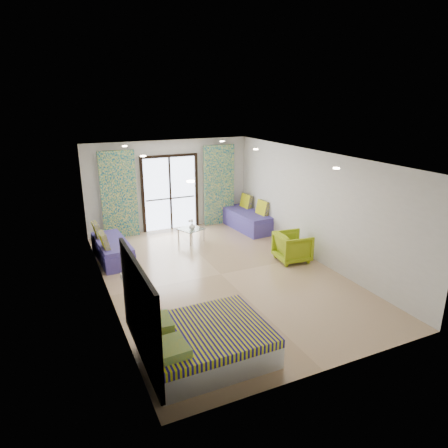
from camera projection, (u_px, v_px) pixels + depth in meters
name	position (u px, v px, depth m)	size (l,w,h in m)	color
floor	(221.00, 274.00, 9.19)	(5.00, 7.50, 0.01)	#9C7E5D
ceiling	(220.00, 157.00, 8.37)	(5.00, 7.50, 0.01)	silver
wall_back	(170.00, 185.00, 12.03)	(5.00, 0.01, 2.70)	silver
wall_front	(331.00, 290.00, 5.54)	(5.00, 0.01, 2.70)	silver
wall_left	(104.00, 234.00, 7.79)	(0.01, 7.50, 2.70)	silver
wall_right	(313.00, 206.00, 9.78)	(0.01, 7.50, 2.70)	silver
balcony_door	(170.00, 189.00, 12.03)	(1.76, 0.08, 2.28)	black
balcony_rail	(170.00, 198.00, 12.13)	(1.52, 0.03, 0.04)	#595451
curtain_left	(119.00, 195.00, 11.29)	(1.00, 0.10, 2.50)	silver
curtain_right	(219.00, 185.00, 12.52)	(1.00, 0.10, 2.50)	silver
downlight_a	(191.00, 181.00, 6.09)	(0.12, 0.12, 0.02)	#FFE0B2
downlight_b	(336.00, 168.00, 7.21)	(0.12, 0.12, 0.02)	#FFE0B2
downlight_c	(143.00, 156.00, 8.69)	(0.12, 0.12, 0.02)	#FFE0B2
downlight_d	(256.00, 149.00, 9.80)	(0.12, 0.12, 0.02)	#FFE0B2
downlight_e	(125.00, 146.00, 10.42)	(0.12, 0.12, 0.02)	#FFE0B2
downlight_f	(222.00, 141.00, 11.53)	(0.12, 0.12, 0.02)	#FFE0B2
headboard	(139.00, 311.00, 5.56)	(0.06, 2.10, 1.50)	black
switch_plate	(121.00, 276.00, 6.64)	(0.02, 0.10, 0.10)	silver
bed	(206.00, 342.00, 6.19)	(1.87, 1.53, 0.65)	silver
daybed_left	(112.00, 249.00, 9.94)	(0.80, 1.84, 0.89)	#463C90
daybed_right	(247.00, 219.00, 12.30)	(0.91, 2.01, 0.96)	#463C90
coffee_table	(191.00, 230.00, 11.17)	(0.75, 0.75, 0.67)	silver
vase	(192.00, 226.00, 11.08)	(0.18, 0.19, 0.18)	white
armchair	(293.00, 246.00, 9.85)	(0.77, 0.72, 0.79)	#93AC16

